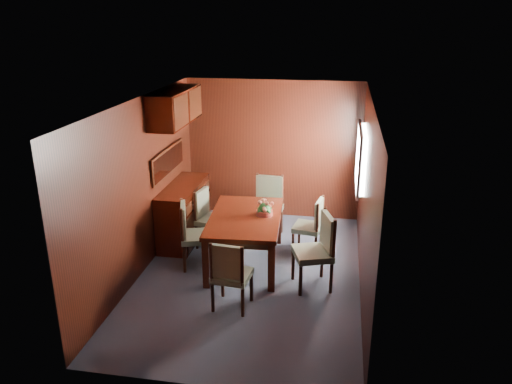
% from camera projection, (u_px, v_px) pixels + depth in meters
% --- Properties ---
extents(ground, '(4.50, 4.50, 0.00)m').
position_uv_depth(ground, '(250.00, 274.00, 6.95)').
color(ground, '#333746').
rests_on(ground, ground).
extents(room_shell, '(3.06, 4.52, 2.41)m').
position_uv_depth(room_shell, '(246.00, 155.00, 6.72)').
color(room_shell, black).
rests_on(room_shell, ground).
extents(sideboard, '(0.48, 1.40, 0.90)m').
position_uv_depth(sideboard, '(184.00, 212.00, 7.92)').
color(sideboard, black).
rests_on(sideboard, ground).
extents(dining_table, '(1.09, 1.64, 0.74)m').
position_uv_depth(dining_table, '(245.00, 223.00, 7.06)').
color(dining_table, black).
rests_on(dining_table, ground).
extents(chair_left_near, '(0.55, 0.56, 0.96)m').
position_uv_depth(chair_left_near, '(192.00, 231.00, 7.03)').
color(chair_left_near, black).
rests_on(chair_left_near, ground).
extents(chair_left_far, '(0.49, 0.50, 0.92)m').
position_uv_depth(chair_left_far, '(208.00, 214.00, 7.68)').
color(chair_left_far, black).
rests_on(chair_left_far, ground).
extents(chair_right_near, '(0.60, 0.61, 1.03)m').
position_uv_depth(chair_right_near, '(319.00, 247.00, 6.48)').
color(chair_right_near, black).
rests_on(chair_right_near, ground).
extents(chair_right_far, '(0.46, 0.48, 0.88)m').
position_uv_depth(chair_right_far, '(312.00, 223.00, 7.42)').
color(chair_right_far, black).
rests_on(chair_right_far, ground).
extents(chair_head, '(0.48, 0.46, 0.92)m').
position_uv_depth(chair_head, '(230.00, 272.00, 5.97)').
color(chair_head, black).
rests_on(chair_head, ground).
extents(chair_foot, '(0.50, 0.48, 1.00)m').
position_uv_depth(chair_foot, '(268.00, 203.00, 8.03)').
color(chair_foot, black).
rests_on(chair_foot, ground).
extents(flower_centerpiece, '(0.25, 0.25, 0.25)m').
position_uv_depth(flower_centerpiece, '(264.00, 207.00, 7.01)').
color(flower_centerpiece, '#BF483A').
rests_on(flower_centerpiece, dining_table).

